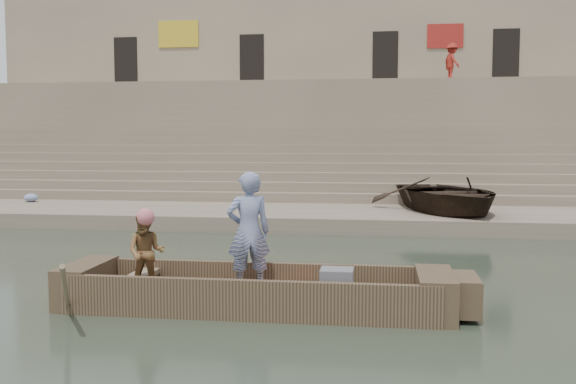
% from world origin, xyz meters
% --- Properties ---
extents(ground, '(120.00, 120.00, 0.00)m').
position_xyz_m(ground, '(0.00, 0.00, 0.00)').
color(ground, '#2A3528').
rests_on(ground, ground).
extents(lower_landing, '(32.00, 4.00, 0.40)m').
position_xyz_m(lower_landing, '(0.00, 8.00, 0.20)').
color(lower_landing, gray).
rests_on(lower_landing, ground).
extents(mid_landing, '(32.00, 3.00, 2.80)m').
position_xyz_m(mid_landing, '(0.00, 15.50, 1.40)').
color(mid_landing, gray).
rests_on(mid_landing, ground).
extents(upper_landing, '(32.00, 3.00, 5.20)m').
position_xyz_m(upper_landing, '(0.00, 22.50, 2.60)').
color(upper_landing, gray).
rests_on(upper_landing, ground).
extents(ghat_steps, '(32.00, 11.00, 5.20)m').
position_xyz_m(ghat_steps, '(0.00, 17.19, 1.80)').
color(ghat_steps, gray).
rests_on(ghat_steps, ground).
extents(building_wall, '(32.00, 5.07, 11.20)m').
position_xyz_m(building_wall, '(0.00, 26.50, 5.60)').
color(building_wall, '#9D8A6A').
rests_on(building_wall, ground).
extents(main_rowboat, '(5.00, 1.30, 0.22)m').
position_xyz_m(main_rowboat, '(3.00, -1.23, 0.11)').
color(main_rowboat, brown).
rests_on(main_rowboat, ground).
extents(rowboat_trim, '(6.04, 2.63, 1.83)m').
position_xyz_m(rowboat_trim, '(3.21, -1.24, 0.31)').
color(rowboat_trim, brown).
rests_on(rowboat_trim, ground).
extents(standing_man, '(0.74, 0.61, 1.75)m').
position_xyz_m(standing_man, '(2.89, -1.06, 1.10)').
color(standing_man, navy).
rests_on(standing_man, main_rowboat).
extents(rowing_man, '(0.61, 0.51, 1.16)m').
position_xyz_m(rowing_man, '(1.43, -1.32, 0.80)').
color(rowing_man, '#226724').
rests_on(rowing_man, main_rowboat).
extents(television, '(0.46, 0.42, 0.40)m').
position_xyz_m(television, '(4.18, -1.23, 0.42)').
color(television, slate).
rests_on(television, main_rowboat).
extents(beached_rowboat, '(4.68, 5.55, 0.98)m').
position_xyz_m(beached_rowboat, '(6.63, 8.14, 0.89)').
color(beached_rowboat, '#2D2116').
rests_on(beached_rowboat, lower_landing).
extents(pedestrian, '(1.05, 1.32, 1.79)m').
position_xyz_m(pedestrian, '(8.18, 22.23, 6.09)').
color(pedestrian, maroon).
rests_on(pedestrian, upper_landing).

